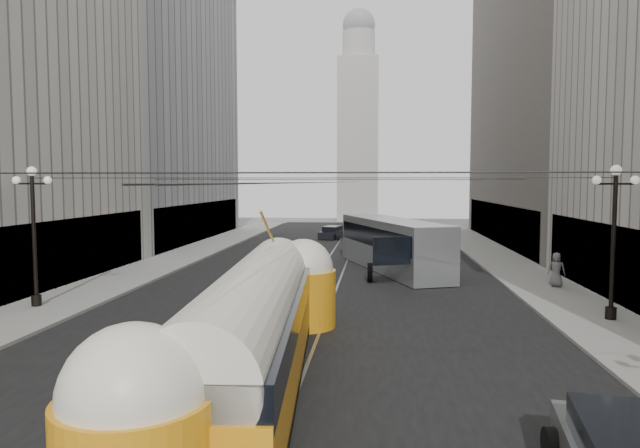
# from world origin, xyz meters

# --- Properties ---
(road) EXTENTS (20.00, 85.00, 0.02)m
(road) POSITION_xyz_m (0.00, 32.50, 0.00)
(road) COLOR black
(road) RESTS_ON ground
(sidewalk_left) EXTENTS (4.00, 72.00, 0.15)m
(sidewalk_left) POSITION_xyz_m (-12.00, 36.00, 0.07)
(sidewalk_left) COLOR gray
(sidewalk_left) RESTS_ON ground
(sidewalk_right) EXTENTS (4.00, 72.00, 0.15)m
(sidewalk_right) POSITION_xyz_m (12.00, 36.00, 0.07)
(sidewalk_right) COLOR gray
(sidewalk_right) RESTS_ON ground
(rail_left) EXTENTS (0.12, 85.00, 0.04)m
(rail_left) POSITION_xyz_m (-0.75, 32.50, 0.00)
(rail_left) COLOR gray
(rail_left) RESTS_ON ground
(rail_right) EXTENTS (0.12, 85.00, 0.04)m
(rail_right) POSITION_xyz_m (0.75, 32.50, 0.00)
(rail_right) COLOR gray
(rail_right) RESTS_ON ground
(building_left_far) EXTENTS (12.60, 28.60, 28.60)m
(building_left_far) POSITION_xyz_m (-19.99, 48.00, 14.31)
(building_left_far) COLOR #999999
(building_left_far) RESTS_ON ground
(building_right_far) EXTENTS (12.60, 32.60, 32.60)m
(building_right_far) POSITION_xyz_m (20.00, 48.00, 16.31)
(building_right_far) COLOR #514C47
(building_right_far) RESTS_ON ground
(distant_tower) EXTENTS (6.00, 6.00, 31.36)m
(distant_tower) POSITION_xyz_m (0.00, 80.00, 14.97)
(distant_tower) COLOR #B2AFA8
(distant_tower) RESTS_ON ground
(lamppost_left_mid) EXTENTS (1.86, 0.44, 6.37)m
(lamppost_left_mid) POSITION_xyz_m (-12.60, 18.00, 3.74)
(lamppost_left_mid) COLOR black
(lamppost_left_mid) RESTS_ON sidewalk_left
(lamppost_right_mid) EXTENTS (1.86, 0.44, 6.37)m
(lamppost_right_mid) POSITION_xyz_m (12.60, 18.00, 3.74)
(lamppost_right_mid) COLOR black
(lamppost_right_mid) RESTS_ON sidewalk_right
(catenary) EXTENTS (25.00, 72.00, 0.23)m
(catenary) POSITION_xyz_m (0.12, 31.49, 5.88)
(catenary) COLOR black
(catenary) RESTS_ON ground
(streetcar) EXTENTS (3.62, 16.40, 3.60)m
(streetcar) POSITION_xyz_m (-0.50, 9.23, 1.76)
(streetcar) COLOR orange
(streetcar) RESTS_ON ground
(city_bus) EXTENTS (7.16, 13.75, 3.37)m
(city_bus) POSITION_xyz_m (3.92, 31.13, 1.85)
(city_bus) COLOR #9DA0A2
(city_bus) RESTS_ON ground
(sedan_white_far) EXTENTS (3.60, 4.92, 1.44)m
(sedan_white_far) POSITION_xyz_m (4.76, 47.03, 0.65)
(sedan_white_far) COLOR silver
(sedan_white_far) RESTS_ON ground
(sedan_dark_far) EXTENTS (2.69, 4.36, 1.28)m
(sedan_dark_far) POSITION_xyz_m (-1.65, 51.78, 0.58)
(sedan_dark_far) COLOR black
(sedan_dark_far) RESTS_ON ground
(pedestrian_sidewalk_right) EXTENTS (1.06, 0.88, 1.86)m
(pedestrian_sidewalk_right) POSITION_xyz_m (12.62, 25.36, 1.08)
(pedestrian_sidewalk_right) COLOR slate
(pedestrian_sidewalk_right) RESTS_ON sidewalk_right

